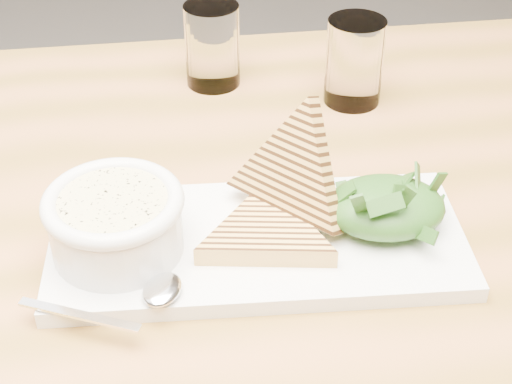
{
  "coord_description": "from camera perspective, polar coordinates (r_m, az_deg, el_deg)",
  "views": [
    {
      "loc": [
        -0.01,
        -0.54,
        1.24
      ],
      "look_at": [
        0.03,
        0.02,
        0.82
      ],
      "focal_mm": 55.0,
      "sensor_mm": 36.0,
      "label": 1
    }
  ],
  "objects": [
    {
      "name": "soup",
      "position": [
        0.67,
        -10.37,
        -0.83
      ],
      "size": [
        0.1,
        0.1,
        0.01
      ],
      "primitive_type": "cylinder",
      "color": "beige",
      "rests_on": "soup_bowl"
    },
    {
      "name": "spoon_handle",
      "position": [
        0.64,
        -12.73,
        -8.71
      ],
      "size": [
        0.1,
        0.05,
        0.0
      ],
      "primitive_type": "cube",
      "rotation": [
        0.0,
        0.0,
        -0.37
      ],
      "color": "silver",
      "rests_on": "platter"
    },
    {
      "name": "glass_near",
      "position": [
        0.95,
        -3.2,
        10.61
      ],
      "size": [
        0.07,
        0.07,
        0.1
      ],
      "primitive_type": "cylinder",
      "color": "white",
      "rests_on": "table_top"
    },
    {
      "name": "spoon_bowl",
      "position": [
        0.65,
        -6.83,
        -7.05
      ],
      "size": [
        0.04,
        0.05,
        0.01
      ],
      "primitive_type": "ellipsoid",
      "rotation": [
        0.0,
        0.0,
        -0.37
      ],
      "color": "silver",
      "rests_on": "platter"
    },
    {
      "name": "table_top",
      "position": [
        0.76,
        -7.76,
        -3.67
      ],
      "size": [
        1.23,
        0.86,
        0.04
      ],
      "primitive_type": "cube",
      "rotation": [
        0.0,
        0.0,
        0.06
      ],
      "color": "#AE6D39",
      "rests_on": "ground"
    },
    {
      "name": "sandwich_lean",
      "position": [
        0.7,
        2.69,
        1.49
      ],
      "size": [
        0.19,
        0.19,
        0.16
      ],
      "primitive_type": null,
      "rotation": [
        1.18,
        0.0,
        -0.75
      ],
      "color": "gold",
      "rests_on": "sandwich_flat"
    },
    {
      "name": "arugula_pile",
      "position": [
        0.71,
        9.43,
        -0.68
      ],
      "size": [
        0.11,
        0.1,
        0.05
      ],
      "primitive_type": null,
      "color": "#396121",
      "rests_on": "platter"
    },
    {
      "name": "platter",
      "position": [
        0.71,
        0.12,
        -3.71
      ],
      "size": [
        0.37,
        0.17,
        0.02
      ],
      "primitive_type": "cube",
      "rotation": [
        0.0,
        0.0,
        0.01
      ],
      "color": "white",
      "rests_on": "table_top"
    },
    {
      "name": "bowl_rim",
      "position": [
        0.67,
        -10.39,
        -0.7
      ],
      "size": [
        0.12,
        0.12,
        0.01
      ],
      "primitive_type": "torus",
      "color": "white",
      "rests_on": "soup_bowl"
    },
    {
      "name": "table_leg_br",
      "position": [
        1.36,
        17.78,
        -5.39
      ],
      "size": [
        0.06,
        0.06,
        0.73
      ],
      "primitive_type": "cylinder",
      "color": "#AE6D39",
      "rests_on": "ground"
    },
    {
      "name": "sandwich_flat",
      "position": [
        0.69,
        0.75,
        -2.97
      ],
      "size": [
        0.15,
        0.15,
        0.02
      ],
      "primitive_type": null,
      "rotation": [
        0.0,
        0.0,
        -0.1
      ],
      "color": "gold",
      "rests_on": "platter"
    },
    {
      "name": "soup_bowl",
      "position": [
        0.68,
        -10.12,
        -2.66
      ],
      "size": [
        0.11,
        0.11,
        0.05
      ],
      "primitive_type": "cylinder",
      "color": "white",
      "rests_on": "platter"
    },
    {
      "name": "salad_base",
      "position": [
        0.71,
        9.39,
        -1.08
      ],
      "size": [
        0.11,
        0.09,
        0.04
      ],
      "primitive_type": "ellipsoid",
      "color": "#0E390D",
      "rests_on": "platter"
    },
    {
      "name": "glass_far",
      "position": [
        0.91,
        7.16,
        9.39
      ],
      "size": [
        0.07,
        0.07,
        0.1
      ],
      "primitive_type": "cylinder",
      "color": "white",
      "rests_on": "table_top"
    }
  ]
}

